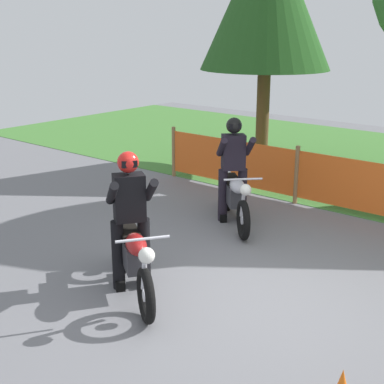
% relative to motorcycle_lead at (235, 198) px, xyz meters
% --- Properties ---
extents(ground, '(24.00, 24.00, 0.02)m').
position_rel_motorcycle_lead_xyz_m(ground, '(1.67, -1.89, -0.46)').
color(ground, slate).
extents(barrier_fence, '(8.78, 0.08, 1.05)m').
position_rel_motorcycle_lead_xyz_m(barrier_fence, '(1.67, 1.57, 0.09)').
color(barrier_fence, olive).
rests_on(barrier_fence, ground).
extents(motorcycle_lead, '(1.48, 1.42, 0.92)m').
position_rel_motorcycle_lead_xyz_m(motorcycle_lead, '(0.00, 0.00, 0.00)').
color(motorcycle_lead, black).
rests_on(motorcycle_lead, ground).
extents(motorcycle_trailing, '(1.69, 1.20, 0.93)m').
position_rel_motorcycle_lead_xyz_m(motorcycle_trailing, '(0.46, -2.69, 0.01)').
color(motorcycle_trailing, black).
rests_on(motorcycle_trailing, ground).
extents(rider_lead, '(0.77, 0.76, 1.69)m').
position_rel_motorcycle_lead_xyz_m(rider_lead, '(-0.15, 0.14, 0.50)').
color(rider_lead, black).
rests_on(rider_lead, ground).
extents(rider_trailing, '(0.79, 0.72, 1.69)m').
position_rel_motorcycle_lead_xyz_m(rider_trailing, '(0.28, -2.57, 0.50)').
color(rider_trailing, black).
rests_on(rider_trailing, ground).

